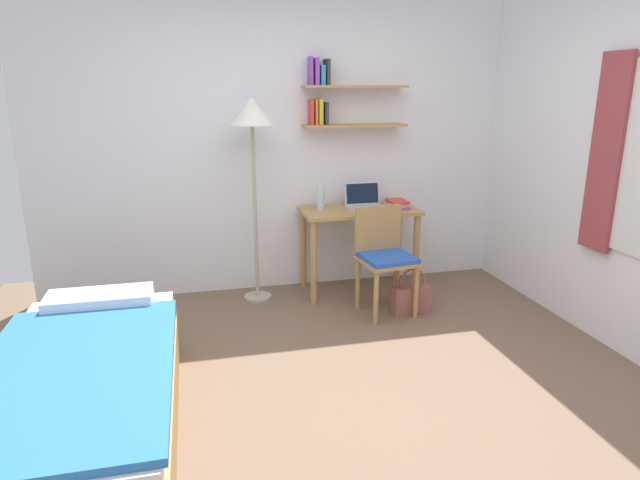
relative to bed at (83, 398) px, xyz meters
name	(u,v)px	position (x,y,z in m)	size (l,w,h in m)	color
ground_plane	(350,398)	(1.46, 0.05, -0.24)	(5.28, 5.28, 0.00)	brown
wall_back	(289,144)	(1.47, 2.07, 1.07)	(4.40, 0.27, 2.60)	white
bed	(83,398)	(0.00, 0.00, 0.00)	(0.94, 1.94, 0.54)	#B2844C
desk	(359,226)	(2.04, 1.75, 0.37)	(1.02, 0.52, 0.76)	#B2844C
desk_chair	(384,254)	(2.11, 1.26, 0.25)	(0.48, 0.46, 0.87)	#B2844C
standing_lamp	(252,125)	(1.12, 1.77, 1.27)	(0.37, 0.37, 1.72)	#B2A893
laptop	(364,201)	(2.11, 1.83, 0.58)	(0.33, 0.23, 0.22)	#B7BABF
water_bottle	(321,198)	(1.70, 1.80, 0.63)	(0.07, 0.07, 0.22)	silver
book_stack	(398,204)	(2.39, 1.73, 0.56)	(0.18, 0.23, 0.07)	purple
handbag	(412,298)	(2.32, 1.16, -0.11)	(0.31, 0.11, 0.39)	#99564C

